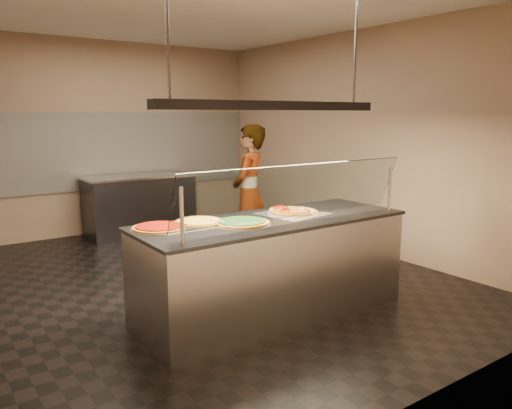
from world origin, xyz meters
TOP-DOWN VIEW (x-y plane):
  - ground at (0.00, 0.00)m, footprint 5.00×6.00m
  - ceiling at (0.00, 0.00)m, footprint 5.00×6.00m
  - wall_back at (0.00, 3.01)m, footprint 5.00×0.02m
  - wall_front at (0.00, -3.01)m, footprint 5.00×0.02m
  - wall_right at (2.51, 0.00)m, footprint 0.02×6.00m
  - tile_band at (0.00, 2.98)m, footprint 4.90×0.02m
  - serving_counter at (0.05, -1.27)m, footprint 2.59×0.94m
  - sneeze_guard at (0.05, -1.62)m, footprint 2.35×0.18m
  - perforated_tray at (0.34, -1.21)m, footprint 0.62×0.62m
  - half_pizza_pepperoni at (0.23, -1.21)m, footprint 0.29×0.49m
  - half_pizza_sausage at (0.46, -1.21)m, footprint 0.29×0.49m
  - pizza_spinach at (-0.31, -1.31)m, footprint 0.51×0.51m
  - pizza_cheese at (-0.60, -1.06)m, footprint 0.46×0.46m
  - pizza_tomato at (-0.98, -1.06)m, footprint 0.47×0.47m
  - pizza_spatula at (-0.45, -1.22)m, footprint 0.28×0.18m
  - prep_table at (0.31, 2.55)m, footprint 1.68×0.74m
  - worker at (0.88, 0.32)m, footprint 0.76×0.73m
  - heat_lamp_housing at (0.05, -1.27)m, footprint 2.30×0.18m
  - lamp_rod_left at (-0.95, -1.27)m, footprint 0.02×0.02m
  - lamp_rod_right at (1.05, -1.27)m, footprint 0.02×0.02m

SIDE VIEW (x-z plane):
  - ground at x=0.00m, z-range -0.02..0.00m
  - serving_counter at x=0.05m, z-range 0.00..0.93m
  - prep_table at x=0.31m, z-range 0.00..0.93m
  - worker at x=0.88m, z-range 0.00..1.75m
  - perforated_tray at x=0.34m, z-range 0.93..0.94m
  - pizza_cheese at x=-0.60m, z-range 0.93..0.96m
  - pizza_tomato at x=-0.98m, z-range 0.93..0.96m
  - pizza_spinach at x=-0.31m, z-range 0.93..0.96m
  - half_pizza_sausage at x=0.46m, z-range 0.94..0.98m
  - pizza_spatula at x=-0.45m, z-range 0.95..0.97m
  - half_pizza_pepperoni at x=0.23m, z-range 0.94..0.99m
  - sneeze_guard at x=0.05m, z-range 0.96..1.49m
  - tile_band at x=0.00m, z-range 0.70..1.90m
  - wall_back at x=0.00m, z-range 0.00..3.00m
  - wall_front at x=0.00m, z-range 0.00..3.00m
  - wall_right at x=2.51m, z-range 0.00..3.00m
  - heat_lamp_housing at x=0.05m, z-range 1.91..1.99m
  - lamp_rod_left at x=-0.95m, z-range 1.99..3.00m
  - lamp_rod_right at x=1.05m, z-range 1.99..3.00m
  - ceiling at x=0.00m, z-range 3.00..3.02m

